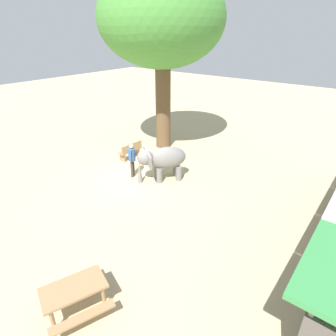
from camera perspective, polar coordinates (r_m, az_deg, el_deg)
ground_plane at (r=13.53m, az=-6.63°, el=-1.68°), size 60.00×60.00×0.00m
elephant at (r=12.76m, az=-1.06°, el=1.73°), size 2.16×2.04×1.57m
person_handler at (r=13.17m, az=-7.25°, el=2.05°), size 0.46×0.32×1.62m
shade_tree_main at (r=15.74m, az=-1.12°, el=27.52°), size 6.64×6.09×9.08m
wooden_bench at (r=15.23m, az=-7.52°, el=3.52°), size 1.41×0.44×0.88m
picnic_table_near at (r=7.79m, az=-18.29°, el=-22.75°), size 1.92×1.91×0.78m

